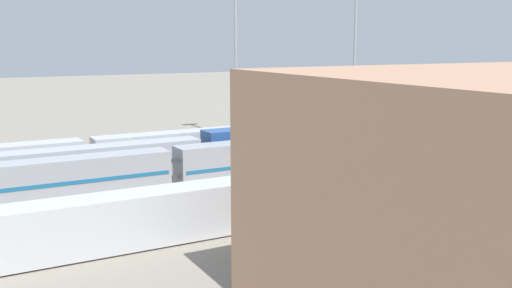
% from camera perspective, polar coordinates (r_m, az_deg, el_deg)
% --- Properties ---
extents(ground_plane, '(400.00, 400.00, 0.00)m').
position_cam_1_polar(ground_plane, '(64.18, -1.99, -2.86)').
color(ground_plane, gray).
extents(track_bed_0, '(140.00, 2.80, 0.12)m').
position_cam_1_polar(track_bed_0, '(79.86, -7.66, -0.32)').
color(track_bed_0, '#4C443D').
rests_on(track_bed_0, ground_plane).
extents(track_bed_1, '(140.00, 2.80, 0.12)m').
position_cam_1_polar(track_bed_1, '(75.30, -6.29, -0.93)').
color(track_bed_1, '#3D3833').
rests_on(track_bed_1, ground_plane).
extents(track_bed_2, '(140.00, 2.80, 0.12)m').
position_cam_1_polar(track_bed_2, '(70.79, -4.73, -1.61)').
color(track_bed_2, '#3D3833').
rests_on(track_bed_2, ground_plane).
extents(track_bed_3, '(140.00, 2.80, 0.12)m').
position_cam_1_polar(track_bed_3, '(66.35, -2.96, -2.38)').
color(track_bed_3, '#3D3833').
rests_on(track_bed_3, ground_plane).
extents(track_bed_4, '(140.00, 2.80, 0.12)m').
position_cam_1_polar(track_bed_4, '(62.00, -0.94, -3.26)').
color(track_bed_4, '#3D3833').
rests_on(track_bed_4, ground_plane).
extents(track_bed_5, '(140.00, 2.80, 0.12)m').
position_cam_1_polar(track_bed_5, '(57.76, 1.38, -4.26)').
color(track_bed_5, '#4C443D').
rests_on(track_bed_5, ground_plane).
extents(track_bed_6, '(140.00, 2.80, 0.12)m').
position_cam_1_polar(track_bed_6, '(53.64, 4.08, -5.41)').
color(track_bed_6, '#4C443D').
rests_on(track_bed_6, ground_plane).
extents(track_bed_7, '(140.00, 2.80, 0.12)m').
position_cam_1_polar(track_bed_7, '(49.69, 7.22, -6.74)').
color(track_bed_7, '#3D3833').
rests_on(track_bed_7, ground_plane).
extents(train_on_track_3, '(66.40, 3.06, 4.40)m').
position_cam_1_polar(train_on_track_3, '(60.58, -18.03, -2.10)').
color(train_on_track_3, '#285193').
rests_on(train_on_track_3, ground_plane).
extents(train_on_track_4, '(114.80, 3.06, 4.40)m').
position_cam_1_polar(train_on_track_4, '(62.25, 0.24, -1.31)').
color(train_on_track_4, '#285193').
rests_on(train_on_track_4, ground_plane).
extents(train_on_track_2, '(95.60, 3.06, 3.80)m').
position_cam_1_polar(train_on_track_2, '(74.78, 1.97, 0.56)').
color(train_on_track_2, silver).
rests_on(train_on_track_2, ground_plane).
extents(train_on_track_1, '(10.00, 3.00, 5.00)m').
position_cam_1_polar(train_on_track_1, '(101.73, 18.50, 2.67)').
color(train_on_track_1, '#D85914').
rests_on(train_on_track_1, ground_plane).
extents(train_on_track_6, '(10.00, 3.00, 5.00)m').
position_cam_1_polar(train_on_track_6, '(63.17, 16.50, -1.48)').
color(train_on_track_6, gold).
rests_on(train_on_track_6, ground_plane).
extents(train_on_track_0, '(10.00, 3.00, 5.00)m').
position_cam_1_polar(train_on_track_0, '(110.35, 19.14, 3.18)').
color(train_on_track_0, '#D85914').
rests_on(train_on_track_0, ground_plane).
extents(light_mast_0, '(2.80, 0.70, 32.02)m').
position_cam_1_polar(light_mast_0, '(85.85, -2.05, 13.80)').
color(light_mast_0, '#9EA0A5').
rests_on(light_mast_0, ground_plane).
extents(light_mast_2, '(2.80, 0.70, 26.62)m').
position_cam_1_polar(light_mast_2, '(96.62, 9.88, 11.51)').
color(light_mast_2, '#9EA0A5').
rests_on(light_mast_2, ground_plane).
extents(signal_gantry, '(0.70, 40.00, 8.80)m').
position_cam_1_polar(signal_gantry, '(71.90, 9.92, 4.64)').
color(signal_gantry, '#4C4742').
rests_on(signal_gantry, ground_plane).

